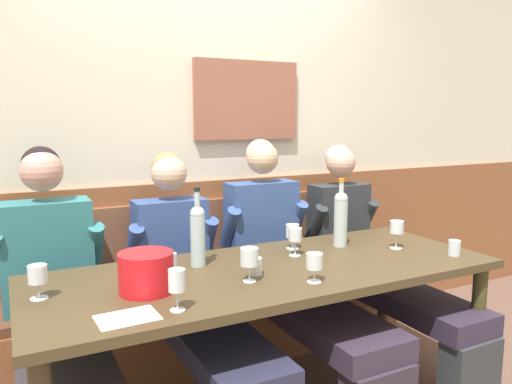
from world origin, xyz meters
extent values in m
cube|color=beige|center=(0.00, 1.09, 1.40)|extent=(6.80, 0.08, 2.80)
cube|color=#91543F|center=(0.32, 1.03, 1.55)|extent=(0.70, 0.04, 0.49)
cube|color=brown|center=(0.00, 1.04, 0.53)|extent=(6.80, 0.03, 1.05)
cube|color=brown|center=(0.00, 0.81, 0.22)|extent=(2.46, 0.42, 0.44)
cube|color=brown|center=(0.00, 0.81, 0.47)|extent=(2.41, 0.39, 0.05)
cube|color=brown|center=(0.00, 1.00, 0.71)|extent=(2.46, 0.04, 0.45)
cube|color=#463721|center=(0.00, 0.14, 0.73)|extent=(2.16, 0.83, 0.04)
cylinder|color=#403D1C|center=(1.01, -0.20, 0.35)|extent=(0.07, 0.07, 0.71)
cylinder|color=#49321B|center=(-1.01, 0.49, 0.35)|extent=(0.07, 0.07, 0.71)
cylinder|color=#453725|center=(1.01, 0.49, 0.35)|extent=(0.07, 0.07, 0.71)
cube|color=#363033|center=(-0.90, 0.22, 0.43)|extent=(0.36, 1.09, 0.11)
cube|color=#2B6D72|center=(-0.90, 0.81, 0.76)|extent=(0.43, 0.21, 0.54)
sphere|color=tan|center=(-0.90, 0.80, 1.18)|extent=(0.20, 0.20, 0.20)
sphere|color=black|center=(-0.90, 0.83, 1.21)|extent=(0.19, 0.19, 0.19)
cylinder|color=#2B6D72|center=(-0.68, 0.77, 0.79)|extent=(0.08, 0.20, 0.27)
cube|color=#2A2A42|center=(-0.27, 0.23, 0.43)|extent=(0.33, 1.09, 0.11)
cube|color=#324984|center=(-0.27, 0.81, 0.74)|extent=(0.39, 0.19, 0.50)
sphere|color=#D8B094|center=(-0.27, 0.80, 1.14)|extent=(0.19, 0.19, 0.19)
sphere|color=#9B7B4A|center=(-0.27, 0.83, 1.16)|extent=(0.18, 0.18, 0.18)
cylinder|color=#324984|center=(-0.48, 0.77, 0.76)|extent=(0.08, 0.20, 0.27)
cylinder|color=#324984|center=(-0.06, 0.77, 0.76)|extent=(0.08, 0.20, 0.27)
cube|color=#362A3B|center=(0.31, 0.23, 0.43)|extent=(0.36, 1.09, 0.11)
cube|color=#344D86|center=(0.31, 0.81, 0.77)|extent=(0.43, 0.18, 0.56)
sphere|color=#DAB088|center=(0.31, 0.80, 1.20)|extent=(0.19, 0.19, 0.19)
sphere|color=beige|center=(0.31, 0.83, 1.22)|extent=(0.18, 0.18, 0.18)
cylinder|color=#344D86|center=(0.08, 0.77, 0.81)|extent=(0.08, 0.20, 0.27)
cylinder|color=#344D86|center=(0.54, 0.77, 0.81)|extent=(0.08, 0.20, 0.27)
cube|color=#313437|center=(0.89, -0.27, 0.19)|extent=(0.29, 0.14, 0.38)
cube|color=#32283A|center=(0.89, 0.23, 0.43)|extent=(0.32, 1.09, 0.11)
cube|color=#292D32|center=(0.89, 0.81, 0.75)|extent=(0.38, 0.19, 0.51)
sphere|color=#DBA990|center=(0.89, 0.80, 1.15)|extent=(0.19, 0.19, 0.19)
sphere|color=beige|center=(0.89, 0.83, 1.17)|extent=(0.18, 0.18, 0.18)
cylinder|color=#292D32|center=(0.68, 0.77, 0.77)|extent=(0.08, 0.20, 0.27)
cylinder|color=#292D32|center=(1.09, 0.77, 0.77)|extent=(0.08, 0.20, 0.27)
cylinder|color=red|center=(-0.59, 0.09, 0.83)|extent=(0.22, 0.22, 0.16)
cylinder|color=#B1C0BE|center=(0.53, 0.31, 0.87)|extent=(0.07, 0.07, 0.24)
sphere|color=#B1C0BE|center=(0.53, 0.31, 1.01)|extent=(0.07, 0.07, 0.07)
cylinder|color=#B1C0BE|center=(0.53, 0.31, 1.06)|extent=(0.03, 0.03, 0.08)
cylinder|color=orange|center=(0.53, 0.31, 1.11)|extent=(0.03, 0.03, 0.02)
cylinder|color=#ABC6C8|center=(-0.28, 0.32, 0.87)|extent=(0.07, 0.07, 0.24)
sphere|color=#ABC6C8|center=(-0.28, 0.32, 1.00)|extent=(0.07, 0.07, 0.07)
cylinder|color=#ABC6C8|center=(-0.28, 0.32, 1.06)|extent=(0.03, 0.03, 0.10)
cylinder|color=black|center=(-0.28, 0.32, 1.11)|extent=(0.03, 0.03, 0.02)
cylinder|color=silver|center=(0.27, 0.38, 0.75)|extent=(0.07, 0.07, 0.00)
cylinder|color=silver|center=(0.27, 0.38, 0.78)|extent=(0.01, 0.01, 0.06)
cylinder|color=silver|center=(0.27, 0.38, 0.85)|extent=(0.07, 0.07, 0.07)
cylinder|color=#DDD17D|center=(0.27, 0.38, 0.83)|extent=(0.06, 0.06, 0.03)
cylinder|color=silver|center=(0.76, 0.13, 0.75)|extent=(0.06, 0.06, 0.00)
cylinder|color=silver|center=(0.76, 0.13, 0.79)|extent=(0.01, 0.01, 0.08)
cylinder|color=silver|center=(0.76, 0.13, 0.87)|extent=(0.07, 0.07, 0.07)
cylinder|color=#F6DC8A|center=(0.76, 0.13, 0.85)|extent=(0.06, 0.06, 0.03)
cylinder|color=silver|center=(0.07, -0.12, 0.75)|extent=(0.06, 0.06, 0.00)
cylinder|color=silver|center=(0.07, -0.12, 0.78)|extent=(0.01, 0.01, 0.06)
cylinder|color=silver|center=(0.07, -0.12, 0.84)|extent=(0.07, 0.07, 0.07)
cylinder|color=silver|center=(-0.54, -0.15, 0.75)|extent=(0.06, 0.06, 0.00)
cylinder|color=silver|center=(-0.54, -0.15, 0.79)|extent=(0.01, 0.01, 0.07)
cylinder|color=silver|center=(-0.54, -0.15, 0.86)|extent=(0.06, 0.06, 0.08)
cylinder|color=#E3E781|center=(-0.54, -0.15, 0.84)|extent=(0.05, 0.05, 0.03)
cylinder|color=silver|center=(0.21, 0.26, 0.75)|extent=(0.06, 0.06, 0.00)
cylinder|color=silver|center=(0.21, 0.26, 0.79)|extent=(0.01, 0.01, 0.07)
cylinder|color=silver|center=(0.21, 0.26, 0.86)|extent=(0.07, 0.07, 0.06)
cylinder|color=#E6E184|center=(0.21, 0.26, 0.84)|extent=(0.06, 0.06, 0.02)
cylinder|color=silver|center=(-0.17, 0.01, 0.75)|extent=(0.06, 0.06, 0.00)
cylinder|color=silver|center=(-0.17, 0.01, 0.79)|extent=(0.01, 0.01, 0.07)
cylinder|color=silver|center=(-0.17, 0.01, 0.86)|extent=(0.08, 0.08, 0.07)
cylinder|color=#E4DE8D|center=(-0.17, 0.01, 0.83)|extent=(0.07, 0.07, 0.02)
cylinder|color=silver|center=(-0.98, 0.20, 0.75)|extent=(0.07, 0.07, 0.00)
cylinder|color=silver|center=(-0.98, 0.20, 0.78)|extent=(0.01, 0.01, 0.06)
cylinder|color=silver|center=(-0.98, 0.20, 0.85)|extent=(0.07, 0.07, 0.07)
cylinder|color=#E2DA7A|center=(-0.98, 0.20, 0.83)|extent=(0.06, 0.06, 0.03)
cylinder|color=silver|center=(0.93, -0.10, 0.79)|extent=(0.06, 0.06, 0.08)
cylinder|color=silver|center=(-0.43, 0.28, 0.79)|extent=(0.06, 0.06, 0.09)
cylinder|color=silver|center=(-0.11, 0.08, 0.79)|extent=(0.06, 0.06, 0.08)
cube|color=white|center=(-0.72, -0.13, 0.75)|extent=(0.22, 0.16, 0.00)
camera|label=1|loc=(-1.06, -1.79, 1.44)|focal=34.61mm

